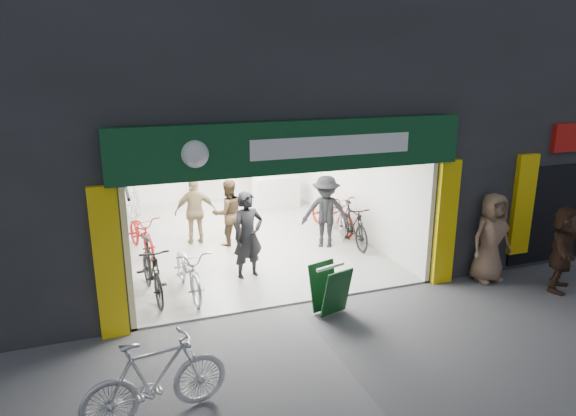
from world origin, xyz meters
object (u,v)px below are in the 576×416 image
bike_right_front (352,225)px  sandwich_board (330,288)px  pedestrian_near (491,238)px  bike_left_front (189,270)px  parked_bike (156,378)px

bike_right_front → sandwich_board: (-2.02, -3.11, -0.05)m
pedestrian_near → sandwich_board: size_ratio=2.11×
bike_left_front → bike_right_front: bearing=13.8°
pedestrian_near → bike_right_front: bearing=119.0°
bike_right_front → parked_bike: size_ratio=0.96×
parked_bike → pedestrian_near: size_ratio=1.00×
parked_bike → sandwich_board: size_ratio=2.10×
parked_bike → pedestrian_near: bearing=-82.2°
bike_left_front → sandwich_board: (2.28, -1.71, -0.01)m
pedestrian_near → sandwich_board: bearing=-178.5°
bike_left_front → sandwich_board: bearing=-41.0°
pedestrian_near → sandwich_board: (-3.74, -0.22, -0.45)m
parked_bike → pedestrian_near: pedestrian_near is taller
bike_left_front → sandwich_board: size_ratio=2.15×
bike_left_front → pedestrian_near: 6.22m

